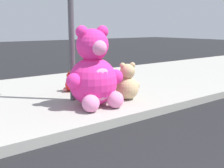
{
  "coord_description": "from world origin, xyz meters",
  "views": [
    {
      "loc": [
        -1.68,
        -0.31,
        1.55
      ],
      "look_at": [
        1.34,
        3.6,
        0.55
      ],
      "focal_mm": 45.66,
      "sensor_mm": 36.0,
      "label": 1
    }
  ],
  "objects_px": {
    "plush_red": "(71,83)",
    "plush_tan": "(127,84)",
    "sign_pole": "(71,10)",
    "plush_pink_large": "(94,75)",
    "plush_yellow": "(96,80)"
  },
  "relations": [
    {
      "from": "plush_red",
      "to": "plush_tan",
      "type": "distance_m",
      "value": 1.37
    },
    {
      "from": "sign_pole",
      "to": "plush_red",
      "type": "relative_size",
      "value": 6.76
    },
    {
      "from": "plush_pink_large",
      "to": "plush_tan",
      "type": "xyz_separation_m",
      "value": [
        0.78,
        0.01,
        -0.28
      ]
    },
    {
      "from": "plush_pink_large",
      "to": "plush_tan",
      "type": "relative_size",
      "value": 1.96
    },
    {
      "from": "plush_pink_large",
      "to": "plush_red",
      "type": "xyz_separation_m",
      "value": [
        0.25,
        1.27,
        -0.38
      ]
    },
    {
      "from": "sign_pole",
      "to": "plush_tan",
      "type": "relative_size",
      "value": 4.42
    },
    {
      "from": "sign_pole",
      "to": "plush_pink_large",
      "type": "height_order",
      "value": "sign_pole"
    },
    {
      "from": "sign_pole",
      "to": "plush_yellow",
      "type": "relative_size",
      "value": 4.86
    },
    {
      "from": "plush_red",
      "to": "sign_pole",
      "type": "bearing_deg",
      "value": -116.91
    },
    {
      "from": "plush_pink_large",
      "to": "plush_yellow",
      "type": "bearing_deg",
      "value": 54.3
    },
    {
      "from": "sign_pole",
      "to": "plush_red",
      "type": "height_order",
      "value": "sign_pole"
    },
    {
      "from": "plush_pink_large",
      "to": "sign_pole",
      "type": "bearing_deg",
      "value": 98.99
    },
    {
      "from": "sign_pole",
      "to": "plush_red",
      "type": "bearing_deg",
      "value": 63.09
    },
    {
      "from": "plush_red",
      "to": "plush_pink_large",
      "type": "bearing_deg",
      "value": -101.11
    },
    {
      "from": "plush_red",
      "to": "plush_yellow",
      "type": "relative_size",
      "value": 0.72
    }
  ]
}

